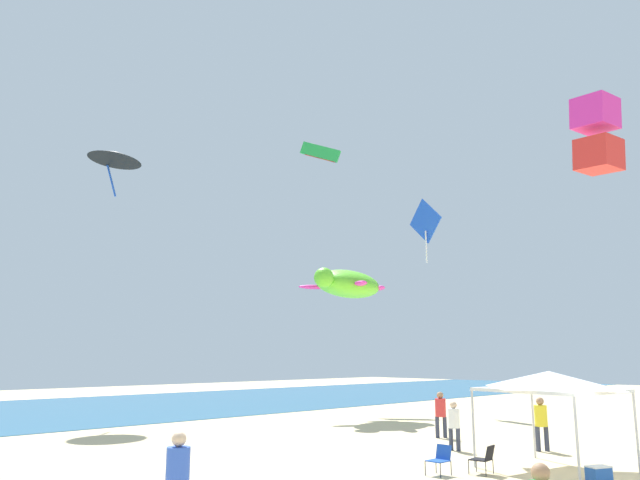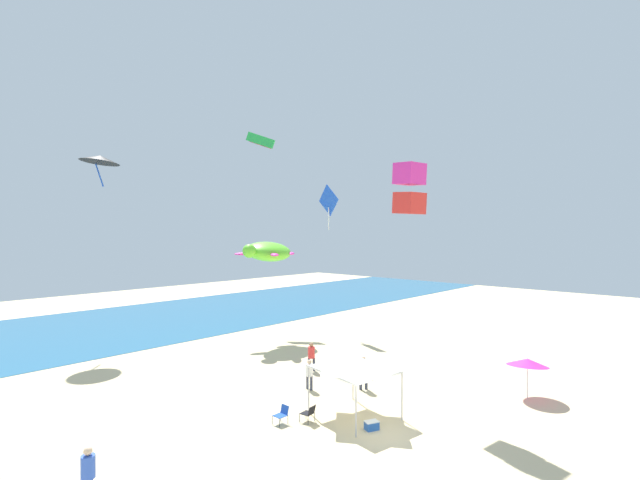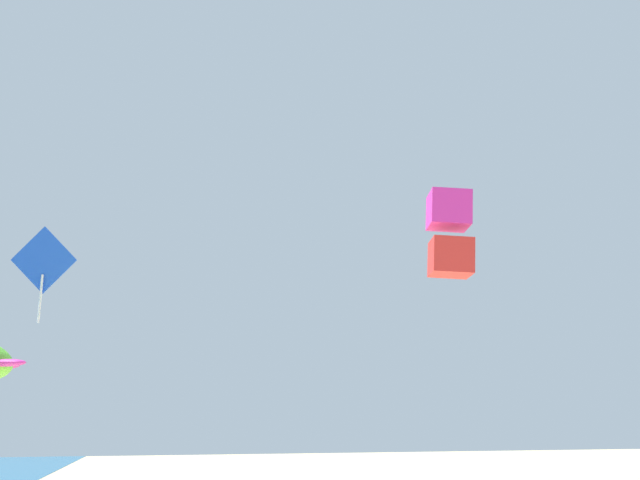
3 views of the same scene
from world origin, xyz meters
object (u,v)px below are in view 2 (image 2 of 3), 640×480
at_px(beach_umbrella, 527,362).
at_px(kite_parafoil_green, 260,140).
at_px(kite_diamond_blue, 329,202).
at_px(folding_chair_left_of_tent, 309,412).
at_px(folding_chair_facing_ocean, 282,413).
at_px(cooler_box, 372,425).
at_px(person_near_umbrella, 88,470).
at_px(kite_delta_black, 100,159).
at_px(person_kite_handler, 363,370).
at_px(canopy_tent, 354,364).
at_px(kite_box_magenta, 409,189).
at_px(kite_turtle_lime, 268,252).
at_px(person_beachcomber, 311,354).
at_px(person_watching_sky, 309,372).

distance_m(beach_umbrella, kite_parafoil_green, 34.61).
bearing_deg(kite_diamond_blue, folding_chair_left_of_tent, -48.49).
height_order(folding_chair_facing_ocean, cooler_box, folding_chair_facing_ocean).
xyz_separation_m(cooler_box, person_near_umbrella, (-11.02, 3.53, 0.92)).
relative_size(folding_chair_facing_ocean, kite_delta_black, 0.20).
height_order(kite_parafoil_green, kite_delta_black, kite_parafoil_green).
distance_m(person_kite_handler, kite_delta_black, 27.82).
height_order(canopy_tent, folding_chair_left_of_tent, canopy_tent).
distance_m(kite_box_magenta, kite_diamond_blue, 18.53).
bearing_deg(person_near_umbrella, kite_parafoil_green, -7.09).
bearing_deg(kite_turtle_lime, kite_parafoil_green, -137.41).
bearing_deg(person_beachcomber, canopy_tent, -86.21).
bearing_deg(kite_turtle_lime, kite_box_magenta, 66.81).
bearing_deg(person_watching_sky, person_kite_handler, 43.62).
bearing_deg(kite_parafoil_green, person_watching_sky, -58.52).
bearing_deg(kite_diamond_blue, kite_parafoil_green, -174.27).
bearing_deg(beach_umbrella, folding_chair_left_of_tent, 148.20).
bearing_deg(beach_umbrella, kite_box_magenta, 130.62).
height_order(beach_umbrella, person_kite_handler, beach_umbrella).
bearing_deg(kite_turtle_lime, person_near_umbrella, 24.08).
relative_size(person_near_umbrella, kite_parafoil_green, 0.61).
bearing_deg(person_kite_handler, person_watching_sky, -12.08).
relative_size(canopy_tent, kite_box_magenta, 1.41).
relative_size(kite_parafoil_green, kite_turtle_lime, 0.57).
distance_m(kite_turtle_lime, kite_diamond_blue, 8.33).
distance_m(person_kite_handler, person_watching_sky, 3.12).
height_order(kite_turtle_lime, kite_diamond_blue, kite_diamond_blue).
height_order(kite_delta_black, kite_diamond_blue, kite_delta_black).
bearing_deg(person_beachcomber, person_kite_handler, -62.26).
height_order(beach_umbrella, person_beachcomber, beach_umbrella).
bearing_deg(cooler_box, kite_box_magenta, 12.34).
bearing_deg(kite_diamond_blue, person_kite_handler, -39.28).
distance_m(person_near_umbrella, person_kite_handler, 15.06).
bearing_deg(person_beachcomber, kite_delta_black, 141.76).
xyz_separation_m(beach_umbrella, kite_parafoil_green, (5.70, 29.54, 17.11)).
bearing_deg(person_watching_sky, kite_turtle_lime, 150.53).
distance_m(canopy_tent, folding_chair_left_of_tent, 3.13).
relative_size(beach_umbrella, kite_diamond_blue, 0.53).
height_order(cooler_box, person_kite_handler, person_kite_handler).
xyz_separation_m(kite_delta_black, kite_diamond_blue, (16.84, -10.52, -3.22)).
bearing_deg(kite_parafoil_green, kite_diamond_blue, -22.03).
distance_m(person_near_umbrella, person_watching_sky, 13.14).
bearing_deg(kite_delta_black, folding_chair_facing_ocean, 15.16).
bearing_deg(folding_chair_facing_ocean, beach_umbrella, 58.12).
height_order(folding_chair_left_of_tent, kite_parafoil_green, kite_parafoil_green).
bearing_deg(cooler_box, kite_parafoil_green, 59.98).
bearing_deg(kite_turtle_lime, folding_chair_facing_ocean, 40.74).
bearing_deg(kite_delta_black, kite_turtle_lime, 62.70).
bearing_deg(person_beachcomber, kite_parafoil_green, 93.56).
xyz_separation_m(folding_chair_left_of_tent, kite_parafoil_green, (16.21, 23.02, 18.57)).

